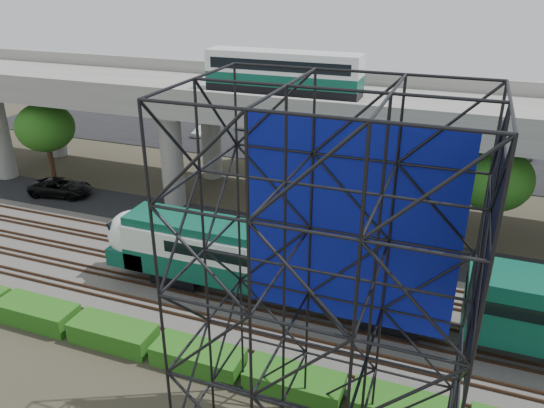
% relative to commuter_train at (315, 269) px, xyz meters
% --- Properties ---
extents(ground, '(140.00, 140.00, 0.00)m').
position_rel_commuter_train_xyz_m(ground, '(-5.08, -2.00, -2.88)').
color(ground, '#474233').
rests_on(ground, ground).
extents(ballast_bed, '(90.00, 12.00, 0.20)m').
position_rel_commuter_train_xyz_m(ballast_bed, '(-5.08, 0.00, -2.78)').
color(ballast_bed, slate).
rests_on(ballast_bed, ground).
extents(service_road, '(90.00, 5.00, 0.08)m').
position_rel_commuter_train_xyz_m(service_road, '(-5.08, 8.50, -2.84)').
color(service_road, black).
rests_on(service_road, ground).
extents(parking_lot, '(90.00, 18.00, 0.08)m').
position_rel_commuter_train_xyz_m(parking_lot, '(-5.08, 32.00, -2.84)').
color(parking_lot, black).
rests_on(parking_lot, ground).
extents(harbor_water, '(140.00, 40.00, 0.03)m').
position_rel_commuter_train_xyz_m(harbor_water, '(-5.08, 54.00, -2.87)').
color(harbor_water, '#476376').
rests_on(harbor_water, ground).
extents(rail_tracks, '(90.00, 9.52, 0.16)m').
position_rel_commuter_train_xyz_m(rail_tracks, '(-5.08, -0.00, -2.60)').
color(rail_tracks, '#472D1E').
rests_on(rail_tracks, ballast_bed).
extents(commuter_train, '(29.30, 3.06, 4.30)m').
position_rel_commuter_train_xyz_m(commuter_train, '(0.00, 0.00, 0.00)').
color(commuter_train, black).
rests_on(commuter_train, rail_tracks).
extents(overpass, '(80.00, 12.00, 12.40)m').
position_rel_commuter_train_xyz_m(overpass, '(-5.21, 14.00, 5.33)').
color(overpass, '#9E9B93').
rests_on(overpass, ground).
extents(scaffold_tower, '(9.36, 6.36, 15.00)m').
position_rel_commuter_train_xyz_m(scaffold_tower, '(3.17, -9.98, 4.59)').
color(scaffold_tower, black).
rests_on(scaffold_tower, ground).
extents(hedge_strip, '(34.60, 1.80, 1.20)m').
position_rel_commuter_train_xyz_m(hedge_strip, '(-4.07, -6.30, -2.32)').
color(hedge_strip, '#1C5212').
rests_on(hedge_strip, ground).
extents(trees, '(40.94, 16.94, 7.69)m').
position_rel_commuter_train_xyz_m(trees, '(-9.75, 14.17, 2.69)').
color(trees, '#382314').
rests_on(trees, ground).
extents(suv, '(5.69, 3.35, 1.49)m').
position_rel_commuter_train_xyz_m(suv, '(-25.20, 8.63, -2.06)').
color(suv, black).
rests_on(suv, service_road).
extents(parked_cars, '(37.03, 9.34, 1.29)m').
position_rel_commuter_train_xyz_m(parked_cars, '(-3.48, 31.66, -2.22)').
color(parked_cars, white).
rests_on(parked_cars, parking_lot).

